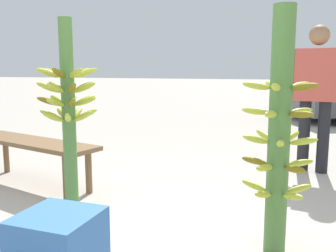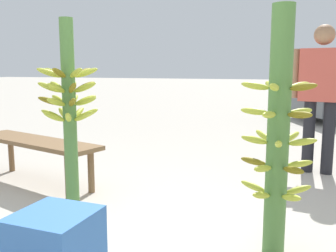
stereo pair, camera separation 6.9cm
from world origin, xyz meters
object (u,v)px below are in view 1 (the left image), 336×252
(produce_crate, at_px, (59,250))
(banana_stalk_center, at_px, (279,134))
(banana_stalk_left, at_px, (69,112))
(market_bench, at_px, (31,147))
(vendor_person, at_px, (316,87))

(produce_crate, bearing_deg, banana_stalk_center, 36.66)
(banana_stalk_left, bearing_deg, produce_crate, -60.31)
(produce_crate, bearing_deg, banana_stalk_left, 119.69)
(market_bench, bearing_deg, vendor_person, 43.30)
(banana_stalk_left, relative_size, produce_crate, 3.79)
(banana_stalk_left, bearing_deg, banana_stalk_center, 1.23)
(banana_stalk_center, bearing_deg, vendor_person, 83.03)
(banana_stalk_left, bearing_deg, vendor_person, 50.66)
(banana_stalk_left, height_order, banana_stalk_center, banana_stalk_center)
(banana_stalk_left, xyz_separation_m, produce_crate, (0.42, -0.74, -0.63))
(banana_stalk_center, xyz_separation_m, vendor_person, (0.25, 2.06, 0.20))
(banana_stalk_center, bearing_deg, produce_crate, -143.34)
(banana_stalk_left, distance_m, market_bench, 1.17)
(produce_crate, bearing_deg, market_bench, 133.65)
(vendor_person, bearing_deg, banana_stalk_center, 89.87)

